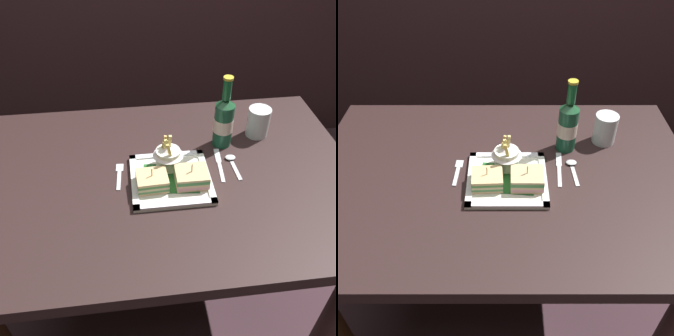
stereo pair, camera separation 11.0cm
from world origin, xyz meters
TOP-DOWN VIEW (x-y plane):
  - ground_plane at (0.00, 0.00)m, footprint 6.00×6.00m
  - dining_table at (0.00, 0.00)m, footprint 1.24×0.84m
  - square_plate at (0.01, -0.03)m, footprint 0.25×0.25m
  - sandwich_half_left at (-0.05, -0.06)m, footprint 0.10×0.09m
  - sandwich_half_right at (0.07, -0.06)m, footprint 0.10×0.09m
  - fries_cup at (0.01, 0.03)m, footprint 0.10×0.10m
  - beer_bottle at (0.21, 0.14)m, footprint 0.07×0.07m
  - water_glass at (0.35, 0.18)m, footprint 0.08×0.08m
  - fork at (-0.15, 0.02)m, footprint 0.03×0.12m
  - knife at (0.18, 0.03)m, footprint 0.03×0.17m
  - spoon at (0.23, 0.04)m, footprint 0.04×0.12m

SIDE VIEW (x-z plane):
  - ground_plane at x=0.00m, z-range 0.00..0.00m
  - dining_table at x=0.00m, z-range 0.23..0.99m
  - fork at x=-0.15m, z-range 0.76..0.76m
  - knife at x=0.18m, z-range 0.76..0.76m
  - spoon at x=0.23m, z-range 0.76..0.77m
  - square_plate at x=0.01m, z-range 0.76..0.77m
  - sandwich_half_left at x=-0.05m, z-range 0.75..0.82m
  - sandwich_half_right at x=0.07m, z-range 0.75..0.83m
  - water_glass at x=0.35m, z-range 0.75..0.86m
  - fries_cup at x=0.01m, z-range 0.76..0.87m
  - beer_bottle at x=0.21m, z-range 0.72..0.98m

